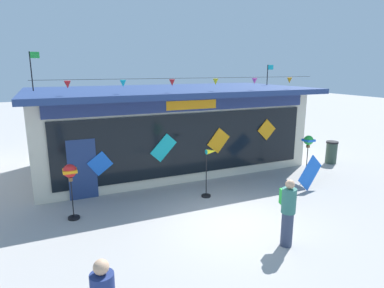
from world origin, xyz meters
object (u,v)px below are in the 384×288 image
object	(u,v)px
wind_spinner_left	(209,167)
person_mid_plaza	(288,211)
display_kite_on_ground	(310,173)
wind_spinner_far_left	(70,176)
wind_spinner_center_left	(308,145)
trash_bin	(331,152)
kite_shop_building	(168,127)

from	to	relation	value
wind_spinner_left	person_mid_plaza	xyz separation A→B (m)	(0.30, -3.55, -0.15)
display_kite_on_ground	person_mid_plaza	bearing A→B (deg)	-140.45
wind_spinner_far_left	person_mid_plaza	bearing A→B (deg)	-38.06
person_mid_plaza	display_kite_on_ground	distance (m)	4.23
wind_spinner_center_left	trash_bin	distance (m)	3.01
person_mid_plaza	display_kite_on_ground	world-z (taller)	person_mid_plaza
person_mid_plaza	display_kite_on_ground	bearing A→B (deg)	55.01
kite_shop_building	display_kite_on_ground	world-z (taller)	kite_shop_building
wind_spinner_far_left	person_mid_plaza	world-z (taller)	person_mid_plaza
kite_shop_building	wind_spinner_left	xyz separation A→B (m)	(-0.02, -3.97, -0.69)
wind_spinner_far_left	display_kite_on_ground	xyz separation A→B (m)	(7.85, -0.92, -0.68)
wind_spinner_far_left	wind_spinner_left	bearing A→B (deg)	-0.71
wind_spinner_left	trash_bin	xyz separation A→B (m)	(6.82, 1.27, -0.53)
wind_spinner_center_left	wind_spinner_far_left	bearing A→B (deg)	179.81
person_mid_plaza	kite_shop_building	bearing A→B (deg)	107.56
wind_spinner_left	trash_bin	size ratio (longest dim) A/B	1.62
trash_bin	wind_spinner_center_left	bearing A→B (deg)	-154.46
person_mid_plaza	display_kite_on_ground	xyz separation A→B (m)	(3.25, 2.69, -0.28)
kite_shop_building	wind_spinner_far_left	distance (m)	5.85
trash_bin	person_mid_plaza	bearing A→B (deg)	-143.54
trash_bin	display_kite_on_ground	bearing A→B (deg)	-146.89
trash_bin	wind_spinner_far_left	bearing A→B (deg)	-173.76
display_kite_on_ground	wind_spinner_left	bearing A→B (deg)	166.33
wind_spinner_left	person_mid_plaza	world-z (taller)	person_mid_plaza
kite_shop_building	wind_spinner_far_left	xyz separation A→B (m)	(-4.33, -3.92, -0.43)
kite_shop_building	display_kite_on_ground	distance (m)	6.09
kite_shop_building	wind_spinner_center_left	distance (m)	5.77
trash_bin	display_kite_on_ground	distance (m)	3.91
wind_spinner_far_left	display_kite_on_ground	size ratio (longest dim) A/B	1.45
wind_spinner_center_left	person_mid_plaza	xyz separation A→B (m)	(-3.92, -3.57, -0.48)
wind_spinner_center_left	trash_bin	xyz separation A→B (m)	(2.61, 1.25, -0.86)
wind_spinner_left	display_kite_on_ground	world-z (taller)	wind_spinner_left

